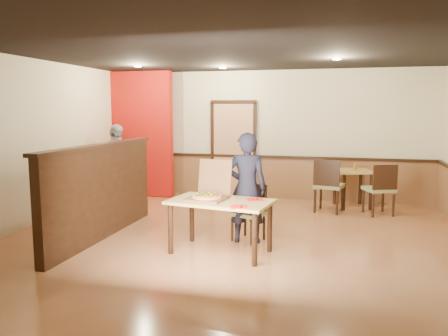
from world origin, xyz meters
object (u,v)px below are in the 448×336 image
(side_table, at_px, (353,179))
(passerby, at_px, (116,164))
(diner, at_px, (247,188))
(condiment, at_px, (355,167))
(side_chair_left, at_px, (328,184))
(main_table, at_px, (220,208))
(diner_chair, at_px, (251,210))
(side_chair_right, at_px, (381,187))
(pizza_box, at_px, (208,194))

(side_table, height_order, passerby, passerby)
(side_table, distance_m, diner, 3.27)
(condiment, bearing_deg, diner, -121.00)
(diner, bearing_deg, side_chair_left, -126.43)
(main_table, xyz_separation_m, passerby, (-2.90, 2.51, 0.20))
(diner, bearing_deg, diner_chair, -114.40)
(side_chair_left, distance_m, condiment, 0.75)
(side_chair_right, height_order, pizza_box, pizza_box)
(side_chair_right, relative_size, diner, 0.60)
(side_chair_left, distance_m, passerby, 4.29)
(diner_chair, xyz_separation_m, condiment, (1.59, 2.57, 0.37))
(side_chair_right, height_order, condiment, side_chair_right)
(condiment, bearing_deg, diner_chair, -121.73)
(diner, relative_size, passerby, 0.98)
(main_table, xyz_separation_m, side_table, (1.84, 3.41, -0.05))
(side_chair_left, distance_m, side_chair_right, 0.94)
(main_table, xyz_separation_m, diner, (0.24, 0.58, 0.19))
(side_chair_right, bearing_deg, side_chair_left, -21.57)
(diner_chair, bearing_deg, passerby, 173.31)
(diner, distance_m, condiment, 3.15)
(main_table, distance_m, pizza_box, 0.25)
(diner_chair, distance_m, side_chair_left, 2.35)
(main_table, xyz_separation_m, pizza_box, (-0.18, 0.03, 0.17))
(diner_chair, relative_size, condiment, 5.60)
(condiment, bearing_deg, side_chair_right, -46.98)
(diner_chair, distance_m, side_chair_right, 2.92)
(side_chair_left, xyz_separation_m, passerby, (-4.27, -0.28, 0.27))
(side_chair_left, height_order, pizza_box, pizza_box)
(side_chair_right, bearing_deg, main_table, 28.32)
(side_table, distance_m, pizza_box, 3.95)
(condiment, bearing_deg, pizza_box, -122.23)
(pizza_box, bearing_deg, side_table, 65.98)
(side_table, bearing_deg, condiment, -79.04)
(main_table, bearing_deg, side_table, 70.67)
(side_chair_left, bearing_deg, diner_chair, 75.09)
(diner, bearing_deg, passerby, -40.96)
(diner_chair, xyz_separation_m, pizza_box, (-0.46, -0.68, 0.34))
(side_table, bearing_deg, side_chair_right, -52.29)
(passerby, distance_m, condiment, 4.83)
(main_table, bearing_deg, diner_chair, 77.56)
(passerby, xyz_separation_m, pizza_box, (2.72, -2.48, -0.03))
(side_chair_left, xyz_separation_m, side_chair_right, (0.94, 0.01, -0.03))
(main_table, relative_size, pizza_box, 2.33)
(side_chair_right, xyz_separation_m, condiment, (-0.45, 0.48, 0.30))
(side_table, bearing_deg, side_chair_left, -126.80)
(main_table, height_order, side_table, side_table)
(diner_chair, distance_m, condiment, 3.04)
(main_table, relative_size, side_chair_right, 1.52)
(diner_chair, distance_m, pizza_box, 0.89)
(side_chair_left, distance_m, side_table, 0.78)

